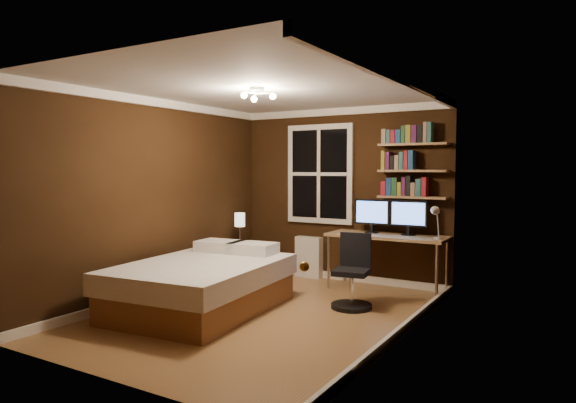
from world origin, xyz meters
The scene contains 24 objects.
floor centered at (0.00, 0.00, 0.00)m, with size 4.20×4.20×0.00m, color olive.
wall_back centered at (0.00, 2.10, 1.25)m, with size 3.20×0.04×2.50m, color black.
wall_left centered at (-1.60, 0.00, 1.25)m, with size 0.04×4.20×2.50m, color black.
wall_right centered at (1.60, 0.00, 1.25)m, with size 0.04×4.20×2.50m, color black.
ceiling centered at (0.00, 0.00, 2.50)m, with size 3.20×4.20×0.02m, color white.
window centered at (-0.35, 2.06, 1.55)m, with size 1.06×0.06×1.46m, color white.
door centered at (1.59, -1.55, 1.02)m, with size 0.03×0.82×2.05m, color black, non-canonical shape.
door_knob centered at (1.55, -1.85, 1.00)m, with size 0.06×0.06×0.06m, color gold.
ceiling_fixture centered at (0.00, -0.10, 2.40)m, with size 0.44×0.44×0.18m, color beige, non-canonical shape.
bookshelf_lower centered at (1.08, 1.98, 1.25)m, with size 0.92×0.22×0.03m, color #99764A.
books_row_lower centered at (1.08, 1.98, 1.38)m, with size 0.54×0.16×0.23m, color maroon, non-canonical shape.
bookshelf_middle centered at (1.08, 1.98, 1.60)m, with size 0.92×0.22×0.03m, color #99764A.
books_row_middle centered at (1.08, 1.98, 1.73)m, with size 0.42×0.16×0.23m, color navy, non-canonical shape.
bookshelf_upper centered at (1.08, 1.98, 1.95)m, with size 0.92×0.22×0.03m, color #99764A.
books_row_upper centered at (1.08, 1.98, 2.08)m, with size 0.60×0.16×0.23m, color #23522E, non-canonical shape.
bed centered at (-0.69, -0.21, 0.30)m, with size 1.67×2.18×0.70m.
nightstand centered at (-1.29, 1.33, 0.27)m, with size 0.44×0.44×0.55m, color brown.
bedside_lamp centered at (-1.29, 1.33, 0.77)m, with size 0.15×0.15×0.43m, color beige, non-canonical shape.
radiator centered at (-0.49, 1.99, 0.31)m, with size 0.41×0.14×0.61m, color silver.
desk centered at (0.80, 1.78, 0.69)m, with size 1.58×0.59×0.75m.
monitor_left centered at (0.56, 1.86, 0.98)m, with size 0.50×0.12×0.46m, color black, non-canonical shape.
monitor_right centered at (1.07, 1.86, 0.98)m, with size 0.50×0.12×0.46m, color black, non-canonical shape.
desk_lamp centered at (1.49, 1.62, 0.97)m, with size 0.14×0.32×0.44m, color silver, non-canonical shape.
office_chair centered at (0.75, 0.78, 0.32)m, with size 0.48×0.48×0.87m.
Camera 1 is at (3.13, -4.71, 1.63)m, focal length 32.00 mm.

